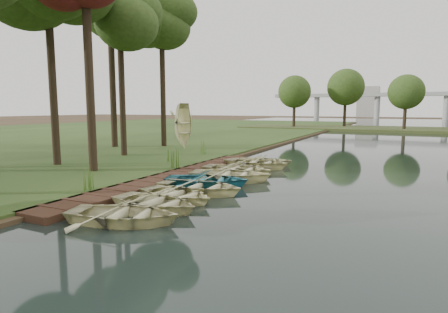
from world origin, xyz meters
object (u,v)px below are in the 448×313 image
at_px(boardwalk, 172,177).
at_px(rowboat_2, 176,192).
at_px(rowboat_1, 155,200).
at_px(stored_rowboat, 184,144).
at_px(rowboat_0, 123,212).

height_order(boardwalk, rowboat_2, rowboat_2).
relative_size(boardwalk, rowboat_2, 4.80).
bearing_deg(rowboat_2, rowboat_1, -166.69).
distance_m(rowboat_2, stored_rowboat, 16.57).
bearing_deg(rowboat_0, rowboat_2, -13.60).
height_order(rowboat_0, stored_rowboat, stored_rowboat).
distance_m(rowboat_1, stored_rowboat, 17.84).
height_order(rowboat_1, rowboat_2, rowboat_1).
relative_size(rowboat_1, stored_rowboat, 0.94).
height_order(rowboat_1, stored_rowboat, stored_rowboat).
xyz_separation_m(rowboat_1, stored_rowboat, (-8.58, 15.64, 0.27)).
xyz_separation_m(boardwalk, rowboat_0, (2.73, -6.75, 0.27)).
distance_m(rowboat_0, rowboat_2, 3.12).
distance_m(rowboat_0, rowboat_1, 1.69).
bearing_deg(rowboat_1, boardwalk, 34.37).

